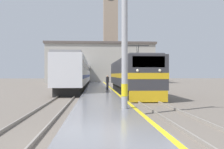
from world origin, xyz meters
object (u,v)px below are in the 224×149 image
(passenger_train, at_px, (81,73))
(clock_tower, at_px, (110,25))
(locomotive_train, at_px, (130,76))
(catenary_mast, at_px, (126,27))
(person_on_platform, at_px, (107,82))

(passenger_train, bearing_deg, clock_tower, 73.11)
(passenger_train, bearing_deg, locomotive_train, -72.68)
(catenary_mast, bearing_deg, passenger_train, 96.48)
(person_on_platform, bearing_deg, locomotive_train, -39.00)
(passenger_train, bearing_deg, person_on_platform, -77.82)
(catenary_mast, relative_size, person_on_platform, 5.07)
(locomotive_train, xyz_separation_m, passenger_train, (-6.30, 20.18, 0.35))
(person_on_platform, xyz_separation_m, clock_tower, (2.83, 40.60, 14.04))
(locomotive_train, relative_size, passenger_train, 0.38)
(catenary_mast, xyz_separation_m, person_on_platform, (-0.06, 17.00, -3.13))
(locomotive_train, xyz_separation_m, clock_tower, (0.48, 42.50, 13.37))
(clock_tower, bearing_deg, locomotive_train, -90.65)
(passenger_train, height_order, person_on_platform, passenger_train)
(locomotive_train, bearing_deg, catenary_mast, -98.62)
(locomotive_train, relative_size, catenary_mast, 2.39)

